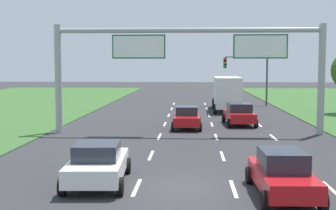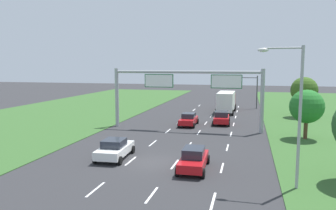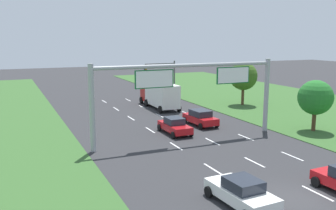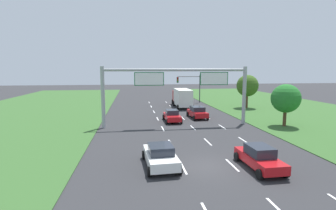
# 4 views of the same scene
# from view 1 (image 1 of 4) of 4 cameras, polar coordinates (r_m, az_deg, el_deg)

# --- Properties ---
(ground_plane) EXTENTS (200.00, 200.00, 0.00)m
(ground_plane) POSITION_cam_1_polar(r_m,az_deg,el_deg) (17.17, 2.07, -10.08)
(ground_plane) COLOR #2D2D30
(lane_dashes_inner_left) EXTENTS (0.14, 56.40, 0.01)m
(lane_dashes_inner_left) POSITION_cam_1_polar(r_m,az_deg,el_deg) (26.03, -1.51, -4.87)
(lane_dashes_inner_left) COLOR white
(lane_dashes_inner_left) RESTS_ON ground_plane
(lane_dashes_inner_right) EXTENTS (0.14, 56.40, 0.01)m
(lane_dashes_inner_right) POSITION_cam_1_polar(r_m,az_deg,el_deg) (26.00, 6.23, -4.91)
(lane_dashes_inner_right) COLOR white
(lane_dashes_inner_right) RESTS_ON ground_plane
(lane_dashes_slip) EXTENTS (0.14, 56.40, 0.01)m
(lane_dashes_slip) POSITION_cam_1_polar(r_m,az_deg,el_deg) (26.44, 13.85, -4.86)
(lane_dashes_slip) COLOR white
(lane_dashes_slip) RESTS_ON ground_plane
(car_near_red) EXTENTS (2.07, 4.44, 1.57)m
(car_near_red) POSITION_cam_1_polar(r_m,az_deg,el_deg) (16.44, 13.76, -8.13)
(car_near_red) COLOR red
(car_near_red) RESTS_ON ground_plane
(car_lead_silver) EXTENTS (2.30, 4.43, 1.60)m
(car_lead_silver) POSITION_cam_1_polar(r_m,az_deg,el_deg) (34.79, 8.66, -1.08)
(car_lead_silver) COLOR red
(car_lead_silver) RESTS_ON ground_plane
(car_mid_lane) EXTENTS (2.41, 4.50, 1.55)m
(car_mid_lane) POSITION_cam_1_polar(r_m,az_deg,el_deg) (17.78, -8.56, -7.06)
(car_mid_lane) COLOR white
(car_mid_lane) RESTS_ON ground_plane
(car_far_ahead) EXTENTS (2.05, 4.28, 1.53)m
(car_far_ahead) POSITION_cam_1_polar(r_m,az_deg,el_deg) (32.64, 2.29, -1.53)
(car_far_ahead) COLOR red
(car_far_ahead) RESTS_ON ground_plane
(box_truck) EXTENTS (2.81, 8.55, 3.24)m
(box_truck) POSITION_cam_1_polar(r_m,az_deg,el_deg) (45.34, 7.18, 1.53)
(box_truck) COLOR #B21E19
(box_truck) RESTS_ON ground_plane
(sign_gantry) EXTENTS (17.24, 0.44, 7.00)m
(sign_gantry) POSITION_cam_1_polar(r_m,az_deg,el_deg) (29.88, 2.78, 5.84)
(sign_gantry) COLOR #9EA0A5
(sign_gantry) RESTS_ON ground_plane
(traffic_light_mast) EXTENTS (4.76, 0.49, 5.60)m
(traffic_light_mast) POSITION_cam_1_polar(r_m,az_deg,el_deg) (51.15, 9.84, 4.26)
(traffic_light_mast) COLOR #47494F
(traffic_light_mast) RESTS_ON ground_plane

